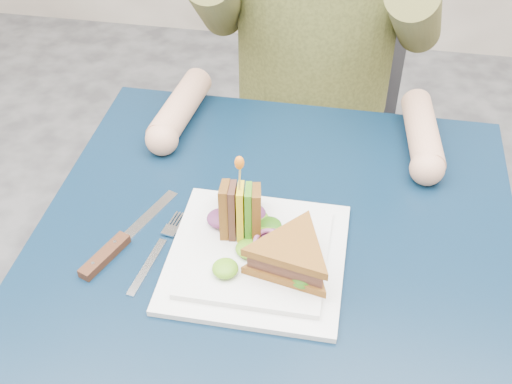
% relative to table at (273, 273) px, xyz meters
% --- Properties ---
extents(table, '(0.75, 0.75, 0.73)m').
position_rel_table_xyz_m(table, '(0.00, 0.00, 0.00)').
color(table, black).
rests_on(table, ground).
extents(chair, '(0.42, 0.40, 0.93)m').
position_rel_table_xyz_m(chair, '(0.00, 0.67, -0.11)').
color(chair, '#47474C').
rests_on(chair, ground).
extents(plate, '(0.26, 0.26, 0.02)m').
position_rel_table_xyz_m(plate, '(-0.02, -0.05, 0.09)').
color(plate, white).
rests_on(plate, table).
extents(sandwich_flat, '(0.17, 0.17, 0.05)m').
position_rel_table_xyz_m(sandwich_flat, '(0.04, -0.07, 0.12)').
color(sandwich_flat, brown).
rests_on(sandwich_flat, plate).
extents(sandwich_upright, '(0.09, 0.14, 0.14)m').
position_rel_table_xyz_m(sandwich_upright, '(-0.05, -0.00, 0.13)').
color(sandwich_upright, brown).
rests_on(sandwich_upright, plate).
extents(fork, '(0.04, 0.18, 0.01)m').
position_rel_table_xyz_m(fork, '(-0.17, -0.06, 0.08)').
color(fork, silver).
rests_on(fork, table).
extents(knife, '(0.09, 0.21, 0.02)m').
position_rel_table_xyz_m(knife, '(-0.24, -0.07, 0.09)').
color(knife, silver).
rests_on(knife, table).
extents(toothpick, '(0.01, 0.01, 0.06)m').
position_rel_table_xyz_m(toothpick, '(-0.05, -0.00, 0.20)').
color(toothpick, tan).
rests_on(toothpick, sandwich_upright).
extents(toothpick_frill, '(0.01, 0.01, 0.02)m').
position_rel_table_xyz_m(toothpick_frill, '(-0.05, -0.00, 0.23)').
color(toothpick_frill, orange).
rests_on(toothpick_frill, sandwich_upright).
extents(lettuce_spill, '(0.15, 0.13, 0.02)m').
position_rel_table_xyz_m(lettuce_spill, '(-0.01, -0.04, 0.11)').
color(lettuce_spill, '#337A14').
rests_on(lettuce_spill, plate).
extents(onion_ring, '(0.04, 0.04, 0.02)m').
position_rel_table_xyz_m(onion_ring, '(-0.00, -0.04, 0.11)').
color(onion_ring, '#9E4C7A').
rests_on(onion_ring, plate).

